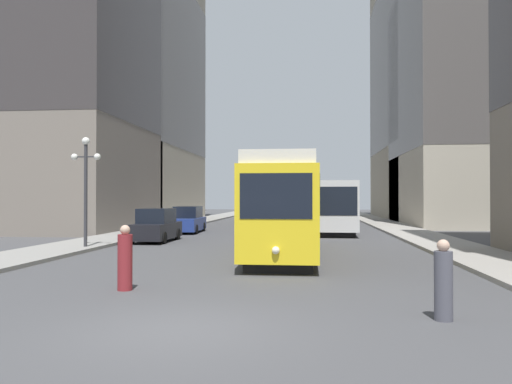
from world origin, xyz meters
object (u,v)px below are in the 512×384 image
Objects in this scene: lamp_post_left_near at (86,174)px; pedestrian_crossing_near at (443,283)px; streetcar at (286,205)px; parked_car_left_near at (188,220)px; pedestrian_crossing_far at (125,260)px; transit_bus at (336,204)px; parked_car_left_mid at (156,226)px.

pedestrian_crossing_near is at bearing -43.79° from lamp_post_left_near.
lamp_post_left_near reaches higher than streetcar.
parked_car_left_near is 2.91× the size of pedestrian_crossing_far.
transit_bus is at bearing 79.21° from streetcar.
streetcar reaches higher than pedestrian_crossing_near.
pedestrian_crossing_far is at bearing -75.82° from parked_car_left_mid.
parked_car_left_near is at bearing 90.11° from parked_car_left_mid.
parked_car_left_mid is (0.00, -7.35, -0.00)m from parked_car_left_near.
transit_bus reaches higher than parked_car_left_near.
parked_car_left_mid is 2.85× the size of pedestrian_crossing_near.
transit_bus is 25.78m from pedestrian_crossing_near.
parked_car_left_mid reaches higher than pedestrian_crossing_near.
streetcar is 11.96m from pedestrian_crossing_near.
pedestrian_crossing_far is 11.61m from lamp_post_left_near.
streetcar is 15.05m from parked_car_left_near.
pedestrian_crossing_near is at bearing -72.22° from streetcar.
lamp_post_left_near reaches higher than parked_car_left_mid.
streetcar is 1.11× the size of transit_bus.
pedestrian_crossing_near is (10.97, -17.03, -0.11)m from parked_car_left_mid.
pedestrian_crossing_near is (0.77, -25.74, -1.21)m from transit_bus.
transit_bus is 10.35m from parked_car_left_near.
lamp_post_left_near is at bearing -130.27° from transit_bus.
lamp_post_left_near is (-1.90, -12.04, 2.65)m from parked_car_left_near.
transit_bus is at bearing 137.58° from pedestrian_crossing_far.
pedestrian_crossing_near is 0.93× the size of pedestrian_crossing_far.
streetcar is at bearing -6.22° from lamp_post_left_near.
parked_car_left_mid is 20.26m from pedestrian_crossing_near.
transit_bus is 13.46m from parked_car_left_mid.
streetcar is 7.89× the size of pedestrian_crossing_near.
pedestrian_crossing_far is 0.33× the size of lamp_post_left_near.
pedestrian_crossing_far is (-3.75, -8.82, -1.32)m from streetcar.
pedestrian_crossing_far is at bearing -112.79° from streetcar.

